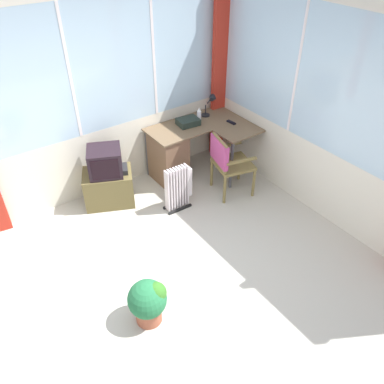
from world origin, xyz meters
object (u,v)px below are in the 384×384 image
object	(u,v)px
desk	(173,153)
space_heater	(179,188)
tv_on_stand	(108,179)
potted_plant	(148,300)
wooden_armchair	(226,159)
spray_bottle	(199,115)
desk_lamp	(212,102)
paper_tray	(188,122)
tv_remote	(231,122)

from	to	relation	value
desk	space_heater	world-z (taller)	desk
tv_on_stand	potted_plant	xyz separation A→B (m)	(-0.53, -1.95, -0.09)
wooden_armchair	potted_plant	size ratio (longest dim) A/B	1.74
desk	wooden_armchair	world-z (taller)	wooden_armchair
spray_bottle	desk_lamp	bearing A→B (deg)	9.82
desk_lamp	wooden_armchair	bearing A→B (deg)	-114.96
spray_bottle	potted_plant	bearing A→B (deg)	-135.99
wooden_armchair	space_heater	bearing A→B (deg)	172.42
paper_tray	tv_on_stand	size ratio (longest dim) A/B	0.36
tv_remote	space_heater	world-z (taller)	tv_remote
spray_bottle	tv_remote	bearing A→B (deg)	-41.37
tv_remote	paper_tray	bearing A→B (deg)	142.78
desk_lamp	paper_tray	bearing A→B (deg)	-175.87
spray_bottle	desk	bearing A→B (deg)	-176.18
tv_remote	wooden_armchair	world-z (taller)	wooden_armchair
tv_remote	space_heater	bearing A→B (deg)	-169.17
desk_lamp	potted_plant	size ratio (longest dim) A/B	0.67
tv_remote	paper_tray	xyz separation A→B (m)	(-0.53, 0.32, 0.03)
desk_lamp	paper_tray	xyz separation A→B (m)	(-0.45, -0.03, -0.17)
desk	tv_on_stand	bearing A→B (deg)	179.54
spray_bottle	wooden_armchair	xyz separation A→B (m)	(-0.11, -0.76, -0.31)
spray_bottle	tv_on_stand	bearing A→B (deg)	-179.10
desk_lamp	tv_remote	distance (m)	0.42
tv_remote	spray_bottle	xyz separation A→B (m)	(-0.35, 0.31, 0.09)
space_heater	potted_plant	bearing A→B (deg)	-133.22
desk	desk_lamp	size ratio (longest dim) A/B	4.14
spray_bottle	tv_on_stand	xyz separation A→B (m)	(-1.51, -0.02, -0.50)
paper_tray	tv_remote	bearing A→B (deg)	-31.02
tv_on_stand	wooden_armchair	bearing A→B (deg)	-27.59
paper_tray	space_heater	size ratio (longest dim) A/B	0.47
desk_lamp	tv_on_stand	bearing A→B (deg)	-177.75
desk_lamp	spray_bottle	distance (m)	0.29
spray_bottle	space_heater	bearing A→B (deg)	-140.74
tv_remote	potted_plant	bearing A→B (deg)	-151.37
tv_remote	spray_bottle	size ratio (longest dim) A/B	0.69
paper_tray	space_heater	xyz separation A→B (m)	(-0.63, -0.68, -0.49)
desk_lamp	paper_tray	size ratio (longest dim) A/B	1.12
paper_tray	desk_lamp	bearing A→B (deg)	4.13
spray_bottle	tv_on_stand	distance (m)	1.59
desk_lamp	space_heater	distance (m)	1.45
tv_remote	desk	bearing A→B (deg)	155.43
tv_remote	wooden_armchair	xyz separation A→B (m)	(-0.46, -0.45, -0.22)
tv_remote	potted_plant	size ratio (longest dim) A/B	0.30
tv_remote	tv_on_stand	xyz separation A→B (m)	(-1.86, 0.28, -0.41)
tv_remote	potted_plant	world-z (taller)	tv_remote
desk	space_heater	distance (m)	0.72
desk	paper_tray	distance (m)	0.49
potted_plant	paper_tray	bearing A→B (deg)	46.92
space_heater	desk	bearing A→B (deg)	62.33
spray_bottle	space_heater	xyz separation A→B (m)	(-0.81, -0.66, -0.55)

